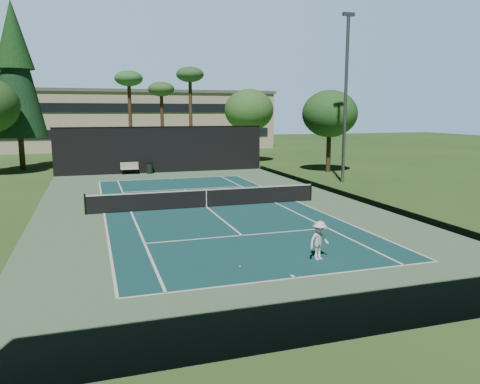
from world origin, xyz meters
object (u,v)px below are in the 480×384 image
object	(u,v)px
park_bench	(130,168)
tennis_net	(206,197)
tennis_ball_b	(190,205)
trash_bin	(150,168)
tennis_ball_d	(98,194)
tennis_ball_a	(240,266)
tennis_ball_c	(220,196)
player	(319,240)

from	to	relation	value
park_bench	tennis_net	bearing A→B (deg)	-79.58
tennis_ball_b	trash_bin	distance (m)	14.74
tennis_ball_d	tennis_ball_a	bearing A→B (deg)	-75.13
tennis_ball_c	tennis_ball_a	bearing A→B (deg)	-102.50
trash_bin	park_bench	bearing A→B (deg)	173.25
tennis_ball_b	park_bench	xyz separation A→B (m)	(-2.13, 14.92, 0.51)
tennis_ball_a	park_bench	bearing A→B (deg)	93.42
tennis_ball_a	tennis_ball_c	distance (m)	13.50
tennis_net	tennis_ball_d	world-z (taller)	tennis_net
tennis_ball_c	tennis_ball_d	size ratio (longest dim) A/B	0.89
park_bench	tennis_ball_c	bearing A→B (deg)	-70.80
tennis_ball_b	tennis_ball_c	distance (m)	3.13
tennis_net	tennis_ball_b	distance (m)	1.24
tennis_net	tennis_ball_c	distance (m)	3.33
tennis_net	tennis_ball_a	bearing A→B (deg)	-97.42
tennis_ball_a	tennis_ball_c	xyz separation A→B (m)	(2.92, 13.18, -0.01)
park_bench	tennis_ball_b	bearing A→B (deg)	-81.89
tennis_ball_c	tennis_ball_d	xyz separation A→B (m)	(-7.24, 3.07, 0.00)
player	tennis_ball_d	size ratio (longest dim) A/B	21.44
tennis_ball_d	trash_bin	distance (m)	10.57
tennis_net	tennis_ball_d	xyz separation A→B (m)	(-5.66, 5.96, -0.52)
tennis_net	tennis_ball_b	size ratio (longest dim) A/B	196.39
tennis_net	tennis_ball_c	xyz separation A→B (m)	(1.58, 2.88, -0.53)
tennis_ball_b	tennis_ball_d	world-z (taller)	same
tennis_net	tennis_ball_a	distance (m)	10.40
tennis_ball_b	park_bench	size ratio (longest dim) A/B	0.04
trash_bin	tennis_ball_d	bearing A→B (deg)	-114.80
player	tennis_ball_a	size ratio (longest dim) A/B	20.51
tennis_ball_a	trash_bin	distance (m)	25.84
tennis_ball_b	park_bench	bearing A→B (deg)	98.11
tennis_net	tennis_ball_d	size ratio (longest dim) A/B	196.08
tennis_ball_c	park_bench	xyz separation A→B (m)	(-4.48, 12.86, 0.52)
park_bench	trash_bin	world-z (taller)	park_bench
tennis_ball_d	trash_bin	bearing A→B (deg)	65.20
tennis_ball_b	trash_bin	bearing A→B (deg)	91.79
tennis_ball_d	park_bench	world-z (taller)	park_bench
tennis_ball_c	player	bearing A→B (deg)	-89.81
player	tennis_ball_c	bearing A→B (deg)	71.08
player	tennis_ball_c	world-z (taller)	player
player	park_bench	xyz separation A→B (m)	(-4.52, 26.08, -0.16)
tennis_ball_a	tennis_ball_d	xyz separation A→B (m)	(-4.32, 16.25, -0.00)
park_bench	player	bearing A→B (deg)	-80.16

